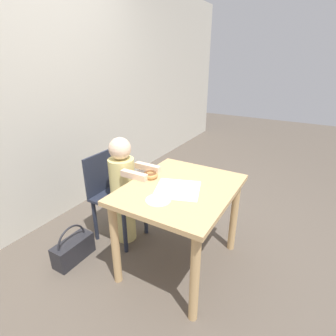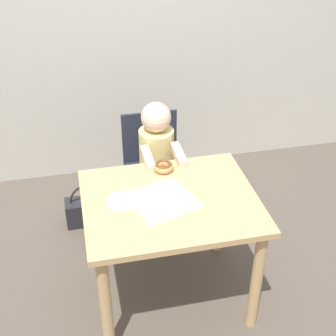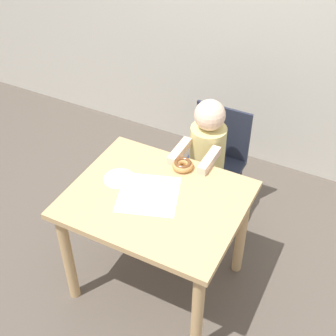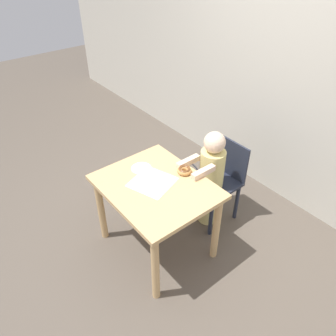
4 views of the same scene
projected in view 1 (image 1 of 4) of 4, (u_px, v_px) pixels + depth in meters
The scene contains 9 objects.
ground_plane at pixel (179, 262), 2.17m from camera, with size 12.00×12.00×0.00m, color brown.
wall_back at pixel (38, 95), 2.36m from camera, with size 8.00×0.05×2.50m.
dining_table at pixel (180, 201), 1.94m from camera, with size 0.91×0.74×0.70m.
chair at pixel (114, 195), 2.36m from camera, with size 0.37×0.41×0.80m.
child_figure at pixel (124, 190), 2.27m from camera, with size 0.24×0.43×0.98m.
donut at pixel (150, 175), 2.03m from camera, with size 0.12×0.12×0.05m.
napkin at pixel (178, 189), 1.86m from camera, with size 0.39×0.39×0.00m.
handbag at pixel (73, 249), 2.17m from camera, with size 0.34×0.14×0.32m.
plate at pixel (158, 200), 1.72m from camera, with size 0.17×0.17×0.01m.
Camera 1 is at (-1.51, -0.77, 1.57)m, focal length 28.00 mm.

